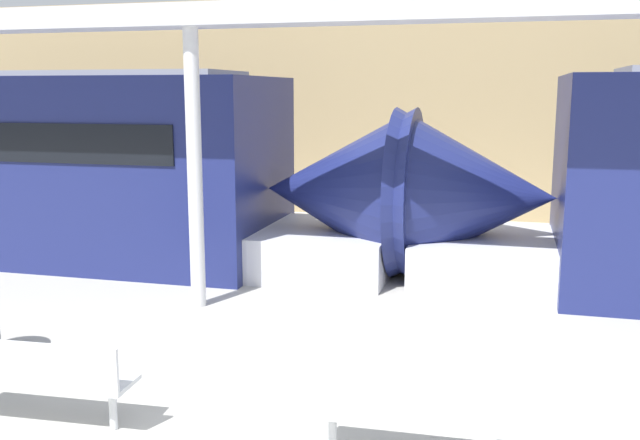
{
  "coord_description": "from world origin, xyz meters",
  "views": [
    {
      "loc": [
        2.45,
        -4.11,
        2.87
      ],
      "look_at": [
        0.37,
        3.73,
        1.4
      ],
      "focal_mm": 40.0,
      "sensor_mm": 36.0,
      "label": 1
    }
  ],
  "objects": [
    {
      "name": "station_wall",
      "position": [
        0.0,
        12.25,
        2.5
      ],
      "size": [
        56.0,
        0.2,
        5.0
      ],
      "primitive_type": "cube",
      "color": "tan",
      "rests_on": "ground_plane"
    },
    {
      "name": "bench_near",
      "position": [
        1.85,
        0.97,
        0.48
      ],
      "size": [
        1.64,
        0.5,
        0.81
      ],
      "rotation": [
        0.0,
        0.0,
        0.03
      ],
      "color": "silver",
      "rests_on": "ground_plane"
    },
    {
      "name": "bench_far",
      "position": [
        -1.41,
        0.84,
        0.48
      ],
      "size": [
        1.73,
        0.54,
        0.81
      ],
      "rotation": [
        0.0,
        0.0,
        0.06
      ],
      "color": "silver",
      "rests_on": "ground_plane"
    },
    {
      "name": "support_column_near",
      "position": [
        -1.53,
        4.48,
        1.83
      ],
      "size": [
        0.2,
        0.2,
        3.67
      ],
      "primitive_type": "cylinder",
      "color": "silver",
      "rests_on": "ground_plane"
    },
    {
      "name": "canopy_beam",
      "position": [
        -1.53,
        4.48,
        3.81
      ],
      "size": [
        28.0,
        0.6,
        0.28
      ],
      "primitive_type": "cube",
      "color": "#B7B7BC",
      "rests_on": "support_column_near"
    }
  ]
}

